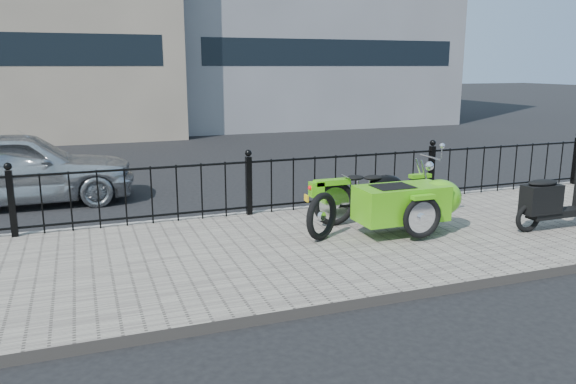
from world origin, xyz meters
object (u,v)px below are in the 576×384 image
object	(u,v)px
spare_tire	(322,216)
motorcycle_sidecar	(407,200)
sedan_car	(18,168)
scooter	(555,201)

from	to	relation	value
spare_tire	motorcycle_sidecar	bearing A→B (deg)	-1.13
spare_tire	sedan_car	size ratio (longest dim) A/B	0.17
scooter	sedan_car	size ratio (longest dim) A/B	0.40
motorcycle_sidecar	sedan_car	distance (m)	7.00
motorcycle_sidecar	sedan_car	bearing A→B (deg)	142.11
scooter	spare_tire	distance (m)	3.54
spare_tire	sedan_car	distance (m)	5.98
scooter	spare_tire	bearing A→B (deg)	168.40
scooter	spare_tire	xyz separation A→B (m)	(-3.46, 0.71, -0.08)
scooter	sedan_car	world-z (taller)	sedan_car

